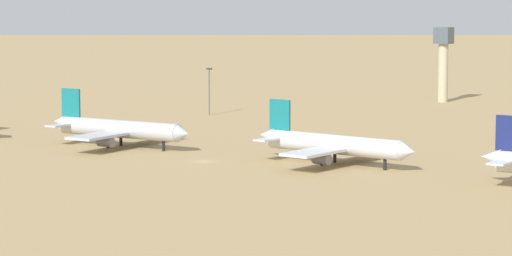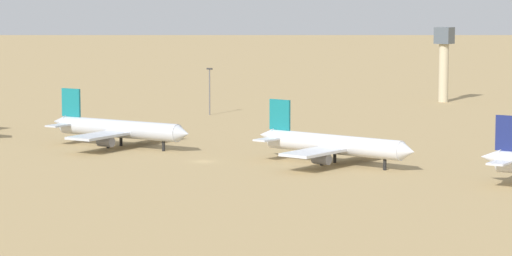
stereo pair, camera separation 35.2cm
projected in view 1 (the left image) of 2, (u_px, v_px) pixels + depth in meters
The scene contains 5 objects.
ground at pixel (203, 162), 246.55m from camera, with size 4000.00×4000.00×0.00m, color tan.
parked_jet_teal_3 at pixel (118, 129), 269.10m from camera, with size 39.36×33.00×13.02m.
parked_jet_teal_4 at pixel (333, 144), 241.90m from camera, with size 38.79×32.74×12.81m.
control_tower at pixel (443, 57), 380.66m from camera, with size 5.20×5.20×24.48m.
light_pole_mid at pixel (209, 87), 340.63m from camera, with size 1.80×0.50×13.77m.
Camera 1 is at (142.15, -198.77, 35.33)m, focal length 81.85 mm.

